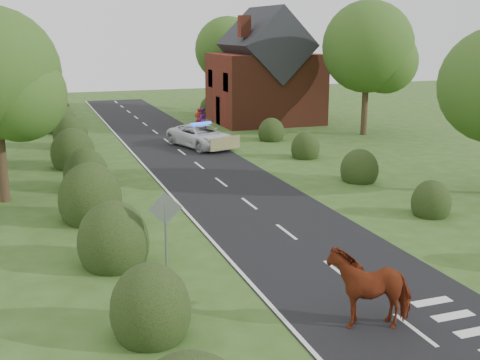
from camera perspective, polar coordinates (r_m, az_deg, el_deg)
name	(u,v)px	position (r m, az deg, el deg)	size (l,w,h in m)	color
ground	(338,272)	(19.25, 9.28, -8.59)	(120.00, 120.00, 0.00)	#33501A
road	(204,169)	(32.56, -3.41, 1.00)	(6.00, 70.00, 0.02)	black
road_markings	(185,180)	(30.21, -5.23, -0.04)	(4.96, 70.00, 0.01)	white
hedgerow_left	(86,180)	(28.07, -14.38, 0.00)	(2.75, 50.41, 3.00)	black
hedgerow_right	(347,165)	(31.54, 10.13, 1.39)	(2.10, 45.78, 2.10)	black
tree_left_a	(0,79)	(27.44, -21.82, 8.86)	(5.74, 5.60, 8.38)	#332316
tree_left_d	(4,51)	(55.39, -21.47, 11.34)	(6.15, 6.00, 8.89)	#332316
tree_right_b	(372,51)	(43.89, 12.43, 11.89)	(6.56, 6.40, 9.40)	#332316
tree_right_c	(231,52)	(56.34, -0.86, 12.02)	(6.15, 6.00, 8.58)	#332316
road_sign	(165,219)	(18.78, -7.08, -3.72)	(1.06, 0.08, 2.53)	gray
house	(265,75)	(49.14, 2.38, 9.89)	(8.00, 7.40, 9.17)	maroon
cow	(369,291)	(16.03, 12.15, -10.24)	(1.26, 2.38, 1.69)	#5F2012
police_van	(201,136)	(38.69, -3.70, 4.18)	(3.89, 5.76, 1.61)	silver
pedestrian_red	(199,119)	(45.33, -3.93, 5.78)	(0.62, 0.40, 1.69)	red
pedestrian_purple	(202,120)	(44.91, -3.62, 5.74)	(0.85, 0.66, 1.74)	#652279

